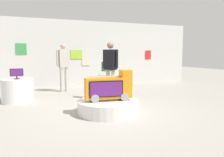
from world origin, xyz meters
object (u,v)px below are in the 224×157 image
display_pedestal_left_rear (108,83)px  tv_on_left_rear (108,67)px  main_display_pedestal (108,107)px  novelty_firetruck_tv (109,88)px  shopper_browsing_rear (64,64)px  tv_on_center_rear (17,73)px  display_pedestal_center_rear (17,91)px  shopper_browsing_near_truck (110,66)px

display_pedestal_left_rear → tv_on_left_rear: tv_on_left_rear is taller
main_display_pedestal → novelty_firetruck_tv: size_ratio=1.30×
shopper_browsing_rear → tv_on_center_rear: bearing=-139.0°
tv_on_left_rear → shopper_browsing_rear: (-1.50, 0.77, 0.12)m
tv_on_center_rear → display_pedestal_center_rear: bearing=92.1°
display_pedestal_left_rear → tv_on_center_rear: bearing=-169.1°
novelty_firetruck_tv → tv_on_left_rear: size_ratio=2.29×
main_display_pedestal → shopper_browsing_rear: (-0.55, 3.45, 0.91)m
main_display_pedestal → display_pedestal_center_rear: (-2.11, 2.10, 0.19)m
novelty_firetruck_tv → tv_on_left_rear: (0.93, 2.69, 0.33)m
novelty_firetruck_tv → shopper_browsing_rear: (-0.57, 3.46, 0.45)m
tv_on_left_rear → novelty_firetruck_tv: bearing=-109.0°
novelty_firetruck_tv → tv_on_center_rear: size_ratio=3.11×
novelty_firetruck_tv → shopper_browsing_near_truck: bearing=68.8°
shopper_browsing_near_truck → shopper_browsing_rear: (-1.12, 2.07, 0.01)m
shopper_browsing_near_truck → tv_on_left_rear: bearing=73.5°
display_pedestal_left_rear → shopper_browsing_rear: bearing=153.0°
display_pedestal_center_rear → display_pedestal_left_rear: bearing=10.8°
novelty_firetruck_tv → display_pedestal_left_rear: bearing=71.0°
tv_on_center_rear → novelty_firetruck_tv: bearing=-44.7°
main_display_pedestal → display_pedestal_left_rear: 2.86m
novelty_firetruck_tv → main_display_pedestal: bearing=157.7°
novelty_firetruck_tv → tv_on_center_rear: 3.01m
main_display_pedestal → shopper_browsing_near_truck: bearing=67.9°
tv_on_left_rear → display_pedestal_center_rear: size_ratio=0.56×
display_pedestal_left_rear → display_pedestal_center_rear: same height
display_pedestal_left_rear → shopper_browsing_near_truck: (-0.39, -1.31, 0.71)m
tv_on_left_rear → tv_on_center_rear: (-3.06, -0.58, -0.09)m
display_pedestal_center_rear → shopper_browsing_rear: size_ratio=0.49×
tv_on_center_rear → shopper_browsing_rear: bearing=41.0°
display_pedestal_center_rear → shopper_browsing_near_truck: (2.67, -0.72, 0.71)m
main_display_pedestal → tv_on_left_rear: size_ratio=2.97×
tv_on_left_rear → display_pedestal_center_rear: bearing=-169.2°
shopper_browsing_rear → display_pedestal_center_rear: bearing=-139.1°
display_pedestal_center_rear → novelty_firetruck_tv: bearing=-44.7°
main_display_pedestal → tv_on_left_rear: bearing=70.6°
novelty_firetruck_tv → shopper_browsing_rear: shopper_browsing_rear is taller
main_display_pedestal → tv_on_center_rear: size_ratio=4.04×
display_pedestal_left_rear → tv_on_left_rear: bearing=-94.6°
main_display_pedestal → tv_on_left_rear: 2.95m
tv_on_center_rear → shopper_browsing_near_truck: (2.67, -0.72, 0.20)m
tv_on_left_rear → shopper_browsing_near_truck: bearing=-106.5°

